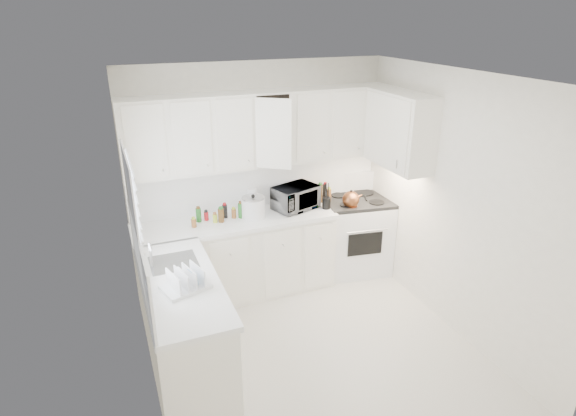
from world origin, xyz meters
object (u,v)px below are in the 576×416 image
microwave (295,195)px  rice_cooker (253,206)px  dish_rack (185,278)px  utensil_crock (327,195)px  stove (356,225)px  tea_kettle (351,198)px

microwave → rice_cooker: bearing=166.7°
dish_rack → utensil_crock: bearing=15.0°
utensil_crock → stove: bearing=12.4°
microwave → dish_rack: bearing=-158.9°
rice_cooker → utensil_crock: (0.86, -0.08, 0.03)m
tea_kettle → rice_cooker: bearing=-167.2°
stove → utensil_crock: (-0.47, -0.10, 0.50)m
dish_rack → tea_kettle: bearing=10.2°
tea_kettle → dish_rack: 2.39m
microwave → rice_cooker: microwave is taller
microwave → dish_rack: (-1.51, -1.25, -0.07)m
stove → rice_cooker: (-1.33, -0.03, 0.47)m
stove → microwave: (-0.81, 0.02, 0.51)m
rice_cooker → microwave: bearing=-0.3°
stove → tea_kettle: 0.50m
rice_cooker → tea_kettle: bearing=-12.1°
stove → utensil_crock: 0.69m
stove → tea_kettle: stove is taller
utensil_crock → tea_kettle: bearing=-11.2°
stove → utensil_crock: utensil_crock is taller
tea_kettle → utensil_crock: size_ratio=0.77×
tea_kettle → rice_cooker: rice_cooker is taller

